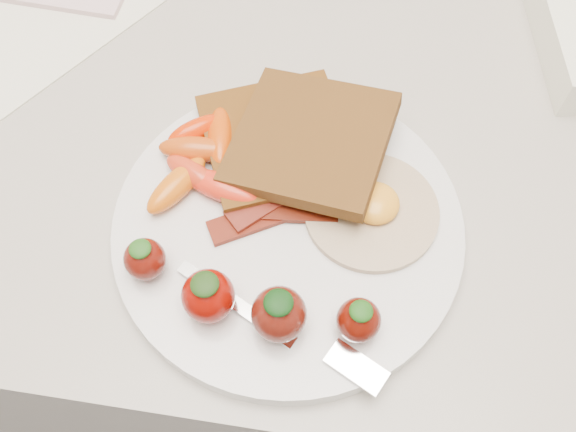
# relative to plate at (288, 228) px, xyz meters

# --- Properties ---
(counter) EXTENTS (2.00, 0.60, 0.90)m
(counter) POSITION_rel_plate_xyz_m (-0.02, 0.15, -0.46)
(counter) COLOR gray
(counter) RESTS_ON ground
(plate) EXTENTS (0.27, 0.27, 0.02)m
(plate) POSITION_rel_plate_xyz_m (0.00, 0.00, 0.00)
(plate) COLOR silver
(plate) RESTS_ON counter
(toast_lower) EXTENTS (0.15, 0.15, 0.01)m
(toast_lower) POSITION_rel_plate_xyz_m (-0.02, 0.07, 0.02)
(toast_lower) COLOR #3A1B09
(toast_lower) RESTS_ON plate
(toast_upper) EXTENTS (0.14, 0.14, 0.03)m
(toast_upper) POSITION_rel_plate_xyz_m (0.01, 0.06, 0.03)
(toast_upper) COLOR black
(toast_upper) RESTS_ON toast_lower
(fried_egg) EXTENTS (0.13, 0.13, 0.02)m
(fried_egg) POSITION_rel_plate_xyz_m (0.06, 0.02, 0.01)
(fried_egg) COLOR beige
(fried_egg) RESTS_ON plate
(bacon_strips) EXTENTS (0.10, 0.08, 0.01)m
(bacon_strips) POSITION_rel_plate_xyz_m (-0.01, 0.01, 0.01)
(bacon_strips) COLOR #390402
(bacon_strips) RESTS_ON plate
(baby_carrots) EXTENTS (0.09, 0.11, 0.02)m
(baby_carrots) POSITION_rel_plate_xyz_m (-0.07, 0.04, 0.02)
(baby_carrots) COLOR #B8420B
(baby_carrots) RESTS_ON plate
(strawberries) EXTENTS (0.19, 0.06, 0.05)m
(strawberries) POSITION_rel_plate_xyz_m (-0.02, -0.07, 0.03)
(strawberries) COLOR #550E07
(strawberries) RESTS_ON plate
(fork) EXTENTS (0.16, 0.08, 0.00)m
(fork) POSITION_rel_plate_xyz_m (0.01, -0.09, 0.01)
(fork) COLOR silver
(fork) RESTS_ON plate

